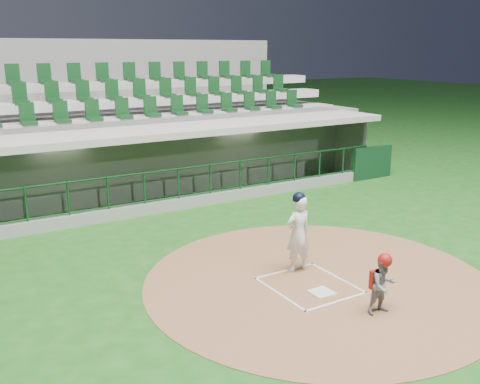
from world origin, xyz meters
name	(u,v)px	position (x,y,z in m)	size (l,w,h in m)	color
ground	(300,281)	(0.00, 0.00, 0.00)	(120.00, 120.00, 0.00)	#184C15
dirt_circle	(318,281)	(0.30, -0.20, 0.01)	(7.20, 7.20, 0.01)	brown
home_plate	(322,292)	(0.00, -0.70, 0.02)	(0.43, 0.43, 0.02)	silver
batter_box_chalk	(309,285)	(0.00, -0.30, 0.02)	(1.55, 1.80, 0.01)	white
dugout_structure	(158,166)	(0.13, 7.81, 0.96)	(16.40, 3.70, 3.00)	gray
seating_deck	(122,139)	(0.00, 10.91, 1.42)	(17.00, 6.72, 5.15)	slate
batter	(298,232)	(0.26, 0.45, 0.89)	(0.85, 0.85, 1.76)	white
catcher	(383,283)	(0.41, -1.88, 0.58)	(0.57, 0.47, 1.15)	gray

